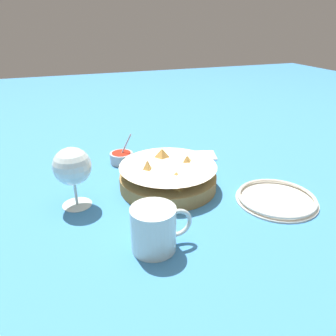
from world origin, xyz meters
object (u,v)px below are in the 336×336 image
wine_glass (72,167)px  side_plate (276,198)px  food_basket (168,177)px  sauce_cup (122,157)px  beer_mug (154,230)px

wine_glass → side_plate: (0.47, -0.16, -0.09)m
food_basket → wine_glass: size_ratio=1.73×
food_basket → wine_glass: wine_glass is taller
sauce_cup → wine_glass: 0.27m
sauce_cup → side_plate: sauce_cup is taller
beer_mug → food_basket: bearing=64.0°
sauce_cup → wine_glass: bearing=-127.4°
sauce_cup → beer_mug: same height
side_plate → food_basket: bearing=144.6°
sauce_cup → beer_mug: (-0.03, -0.43, 0.02)m
sauce_cup → beer_mug: size_ratio=0.73×
side_plate → beer_mug: bearing=-168.6°
sauce_cup → wine_glass: (-0.16, -0.21, 0.08)m
sauce_cup → wine_glass: wine_glass is taller
food_basket → side_plate: size_ratio=1.29×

